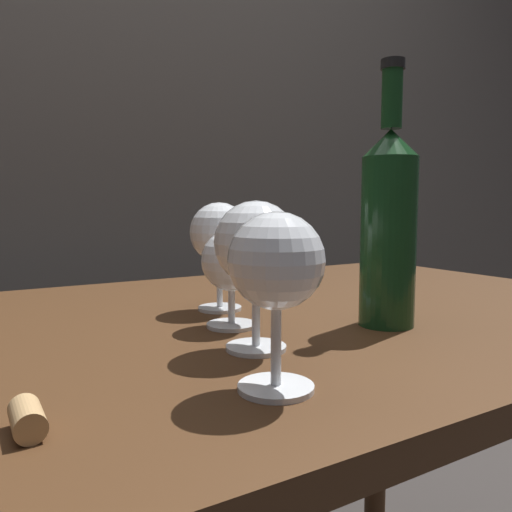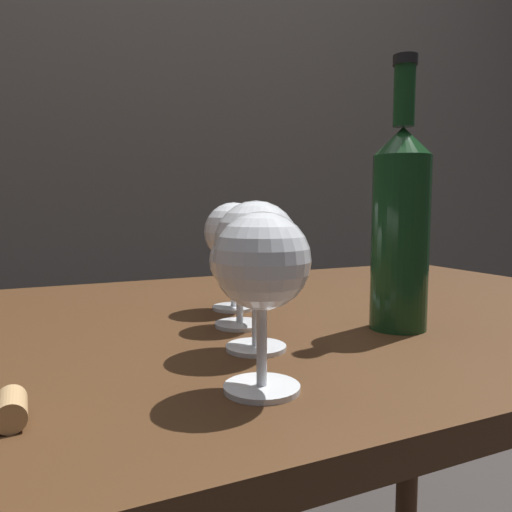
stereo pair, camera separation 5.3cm
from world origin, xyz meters
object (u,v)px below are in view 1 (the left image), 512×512
wine_glass_cabernet (256,247)px  cork (27,419)px  wine_glass_chardonnay (231,262)px  wine_bottle (389,223)px  wine_glass_amber (276,265)px  wine_glass_merlot (219,234)px

wine_glass_cabernet → cork: size_ratio=3.85×
wine_glass_chardonnay → wine_bottle: bearing=-28.2°
wine_glass_chardonnay → cork: wine_glass_chardonnay is taller
wine_glass_amber → wine_glass_cabernet: wine_glass_cabernet is taller
wine_glass_amber → wine_glass_cabernet: 0.12m
wine_glass_amber → wine_bottle: 0.28m
wine_glass_chardonnay → cork: size_ratio=2.98×
wine_glass_cabernet → wine_glass_merlot: (0.06, 0.21, 0.00)m
wine_glass_amber → wine_bottle: size_ratio=0.45×
cork → wine_glass_amber: bearing=-5.7°
wine_glass_cabernet → wine_glass_chardonnay: (0.03, 0.10, -0.03)m
wine_glass_merlot → wine_bottle: 0.24m
wine_glass_amber → wine_glass_merlot: bearing=71.5°
wine_glass_cabernet → wine_glass_merlot: 0.21m
wine_glass_merlot → wine_bottle: (0.14, -0.20, 0.02)m
wine_glass_cabernet → wine_glass_merlot: bearing=73.9°
wine_glass_amber → wine_bottle: (0.25, 0.12, 0.03)m
wine_glass_amber → wine_glass_chardonnay: bearing=71.5°
cork → wine_glass_chardonnay: bearing=36.7°
wine_glass_chardonnay → wine_bottle: (0.18, -0.10, 0.05)m
wine_glass_chardonnay → wine_bottle: 0.21m
wine_glass_chardonnay → wine_glass_merlot: wine_glass_merlot is taller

